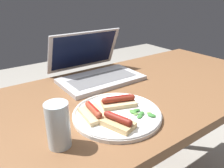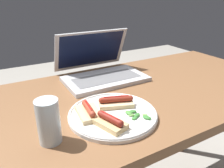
% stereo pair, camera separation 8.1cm
% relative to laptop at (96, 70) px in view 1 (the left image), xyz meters
% --- Properties ---
extents(desk, '(1.36, 0.67, 0.76)m').
position_rel_laptop_xyz_m(desk, '(0.10, -0.20, -0.13)').
color(desk, brown).
rests_on(desk, ground_plane).
extents(laptop, '(0.36, 0.30, 0.21)m').
position_rel_laptop_xyz_m(laptop, '(0.00, 0.00, 0.00)').
color(laptop, '#B7B7BC').
rests_on(laptop, desk).
extents(plate, '(0.29, 0.29, 0.02)m').
position_rel_laptop_xyz_m(plate, '(-0.12, -0.33, -0.03)').
color(plate, white).
rests_on(plate, desk).
extents(sausage_toast_left, '(0.08, 0.11, 0.04)m').
position_rel_laptop_xyz_m(sausage_toast_left, '(-0.17, -0.39, -0.01)').
color(sausage_toast_left, tan).
rests_on(sausage_toast_left, plate).
extents(sausage_toast_middle, '(0.13, 0.10, 0.04)m').
position_rel_laptop_xyz_m(sausage_toast_middle, '(-0.09, -0.29, -0.01)').
color(sausage_toast_middle, '#D6B784').
rests_on(sausage_toast_middle, plate).
extents(sausage_toast_right, '(0.08, 0.11, 0.04)m').
position_rel_laptop_xyz_m(sausage_toast_right, '(-0.20, -0.30, -0.01)').
color(sausage_toast_right, '#D6B784').
rests_on(sausage_toast_right, plate).
extents(salad_pile, '(0.06, 0.08, 0.01)m').
position_rel_laptop_xyz_m(salad_pile, '(-0.07, -0.38, -0.02)').
color(salad_pile, '#387A33').
rests_on(salad_pile, plate).
extents(drinking_glass, '(0.06, 0.06, 0.13)m').
position_rel_laptop_xyz_m(drinking_glass, '(-0.33, -0.36, 0.02)').
color(drinking_glass, silver).
rests_on(drinking_glass, desk).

